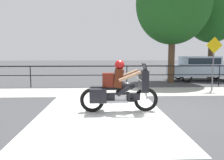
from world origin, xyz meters
name	(u,v)px	position (x,y,z in m)	size (l,w,h in m)	color
ground_plane	(146,110)	(0.00, 0.00, 0.00)	(120.00, 120.00, 0.00)	#424244
sidewalk_band	(131,92)	(0.00, 3.40, 0.01)	(44.00, 2.40, 0.01)	#A8A59E
crosswalk_band	(102,112)	(-1.35, -0.20, 0.00)	(3.62, 6.00, 0.01)	silver
fence_railing	(127,70)	(0.00, 5.08, 0.90)	(36.00, 0.05, 1.14)	black
motorcycle	(119,89)	(-0.84, -0.14, 0.70)	(2.34, 0.76, 1.56)	black
parked_car	(201,67)	(5.23, 7.55, 0.91)	(4.37, 1.76, 1.60)	#9EB2C6
street_sign	(214,57)	(3.89, 3.48, 1.61)	(0.77, 0.06, 2.53)	slate
tree_behind_sign	(173,4)	(2.93, 6.72, 4.74)	(4.42, 4.42, 7.19)	brown
tree_behind_car	(213,14)	(6.56, 9.04, 4.57)	(3.65, 3.65, 6.59)	brown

